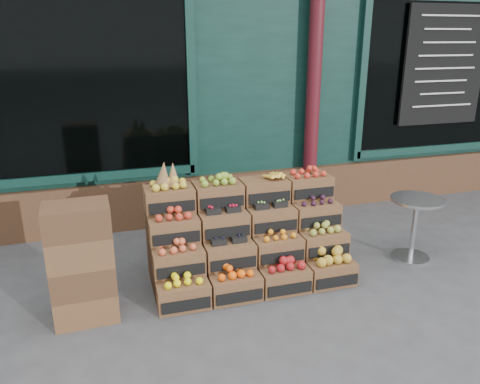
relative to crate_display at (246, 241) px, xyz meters
name	(u,v)px	position (x,y,z in m)	size (l,w,h in m)	color
ground	(284,302)	(0.16, -0.60, -0.37)	(60.00, 60.00, 0.00)	#434346
shop_facade	(175,30)	(0.17, 4.51, 2.03)	(12.00, 6.24, 4.80)	#0C2C25
crate_display	(246,241)	(0.00, 0.00, 0.00)	(1.91, 0.95, 1.19)	brown
spare_crates	(82,263)	(-1.53, -0.33, 0.15)	(0.52, 0.37, 1.03)	brown
bistro_table	(415,221)	(1.81, -0.19, 0.06)	(0.55, 0.55, 0.69)	silver
shopkeeper	(102,134)	(-1.24, 2.33, 0.70)	(0.77, 0.51, 2.12)	#164D23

